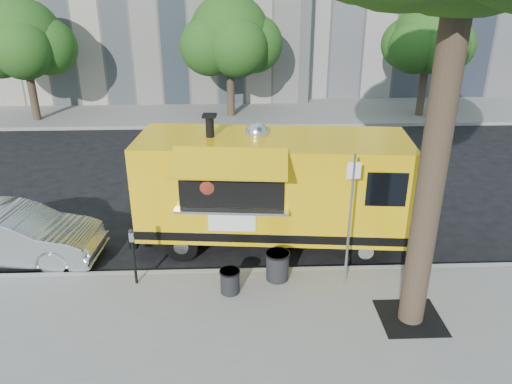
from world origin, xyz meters
TOP-DOWN VIEW (x-y plane):
  - ground at (0.00, 0.00)m, footprint 120.00×120.00m
  - sidewalk at (0.00, -4.00)m, footprint 60.00×6.00m
  - curb at (0.00, -0.93)m, footprint 60.00×0.14m
  - far_sidewalk at (0.00, 13.50)m, footprint 60.00×5.00m
  - tree_well at (2.60, -2.80)m, footprint 1.20×1.20m
  - far_tree_a at (-10.00, 12.30)m, footprint 3.42×3.42m
  - far_tree_b at (-1.00, 12.70)m, footprint 3.60×3.60m
  - far_tree_c at (8.00, 12.40)m, footprint 3.24×3.24m
  - sign_post at (1.55, -1.55)m, footprint 0.28×0.06m
  - parking_meter at (-3.00, -1.35)m, footprint 0.11×0.11m
  - food_truck at (0.06, 0.54)m, footprint 6.95×3.44m
  - sedan at (-6.09, 0.00)m, footprint 4.23×1.83m
  - trash_bin_left at (-0.95, -1.77)m, footprint 0.44×0.44m
  - trash_bin_right at (0.09, -1.30)m, footprint 0.55×0.55m

SIDE VIEW (x-z plane):
  - ground at x=0.00m, z-range 0.00..0.00m
  - sidewalk at x=0.00m, z-range 0.00..0.15m
  - curb at x=0.00m, z-range -0.01..0.15m
  - far_sidewalk at x=0.00m, z-range 0.00..0.15m
  - tree_well at x=2.60m, z-range 0.14..0.17m
  - trash_bin_left at x=-0.95m, z-range 0.17..0.70m
  - trash_bin_right at x=0.09m, z-range 0.17..0.83m
  - sedan at x=-6.09m, z-range 0.00..1.35m
  - parking_meter at x=-3.00m, z-range 0.31..1.65m
  - food_truck at x=0.06m, z-range -0.10..3.24m
  - sign_post at x=1.55m, z-range 0.35..3.35m
  - far_tree_c at x=8.00m, z-range 1.11..6.32m
  - far_tree_a at x=-10.00m, z-range 1.10..6.45m
  - far_tree_b at x=-1.00m, z-range 1.08..6.58m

